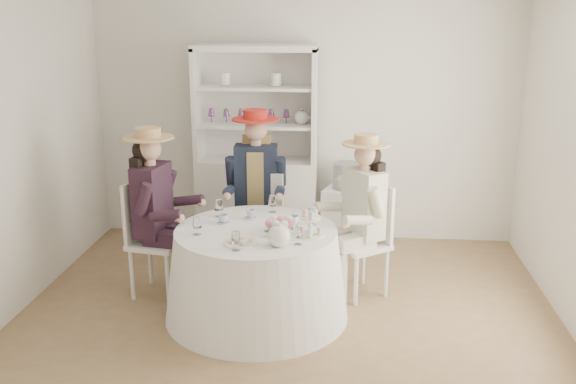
{
  "coord_description": "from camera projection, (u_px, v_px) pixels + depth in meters",
  "views": [
    {
      "loc": [
        0.46,
        -4.8,
        2.48
      ],
      "look_at": [
        0.0,
        0.1,
        1.05
      ],
      "focal_mm": 40.0,
      "sensor_mm": 36.0,
      "label": 1
    }
  ],
  "objects": [
    {
      "name": "guest_mid",
      "position": [
        256.0,
        181.0,
        6.05
      ],
      "size": [
        0.57,
        0.59,
        1.56
      ],
      "rotation": [
        0.0,
        0.0,
        0.07
      ],
      "color": "silver",
      "rests_on": "ground"
    },
    {
      "name": "side_table",
      "position": [
        345.0,
        218.0,
        6.8
      ],
      "size": [
        0.51,
        0.51,
        0.64
      ],
      "primitive_type": "cube",
      "rotation": [
        0.0,
        0.0,
        -0.28
      ],
      "color": "silver",
      "rests_on": "ground"
    },
    {
      "name": "guest_right",
      "position": [
        362.0,
        207.0,
        5.52
      ],
      "size": [
        0.62,
        0.59,
        1.45
      ],
      "rotation": [
        0.0,
        0.0,
        -0.94
      ],
      "color": "silver",
      "rests_on": "ground"
    },
    {
      "name": "teacup_b",
      "position": [
        251.0,
        215.0,
        5.4
      ],
      "size": [
        0.09,
        0.09,
        0.07
      ],
      "primitive_type": "imported",
      "rotation": [
        0.0,
        0.0,
        0.23
      ],
      "color": "white",
      "rests_on": "tea_table"
    },
    {
      "name": "sandwich_plate",
      "position": [
        241.0,
        242.0,
        4.84
      ],
      "size": [
        0.26,
        0.26,
        0.06
      ],
      "rotation": [
        0.0,
        0.0,
        -0.42
      ],
      "color": "white",
      "rests_on": "tea_table"
    },
    {
      "name": "tea_table",
      "position": [
        257.0,
        273.0,
        5.25
      ],
      "size": [
        1.51,
        1.51,
        0.75
      ],
      "rotation": [
        0.0,
        0.0,
        -0.34
      ],
      "color": "white",
      "rests_on": "ground"
    },
    {
      "name": "teacup_c",
      "position": [
        293.0,
        221.0,
        5.22
      ],
      "size": [
        0.11,
        0.11,
        0.08
      ],
      "primitive_type": "imported",
      "rotation": [
        0.0,
        0.0,
        -0.19
      ],
      "color": "white",
      "rests_on": "tea_table"
    },
    {
      "name": "hutch",
      "position": [
        257.0,
        176.0,
        6.79
      ],
      "size": [
        1.42,
        0.9,
        2.11
      ],
      "rotation": [
        0.0,
        0.0,
        0.38
      ],
      "color": "silver",
      "rests_on": "ground"
    },
    {
      "name": "ground",
      "position": [
        287.0,
        317.0,
        5.32
      ],
      "size": [
        4.5,
        4.5,
        0.0
      ],
      "primitive_type": "plane",
      "color": "brown",
      "rests_on": "ground"
    },
    {
      "name": "wall_back",
      "position": [
        305.0,
        116.0,
        6.85
      ],
      "size": [
        4.5,
        0.0,
        4.5
      ],
      "primitive_type": "plane",
      "rotation": [
        1.57,
        0.0,
        0.0
      ],
      "color": "white",
      "rests_on": "ground"
    },
    {
      "name": "guest_left",
      "position": [
        155.0,
        203.0,
        5.52
      ],
      "size": [
        0.59,
        0.56,
        1.5
      ],
      "rotation": [
        0.0,
        0.0,
        1.39
      ],
      "color": "silver",
      "rests_on": "ground"
    },
    {
      "name": "table_teapot",
      "position": [
        280.0,
        236.0,
        4.78
      ],
      "size": [
        0.25,
        0.18,
        0.19
      ],
      "rotation": [
        0.0,
        0.0,
        0.26
      ],
      "color": "white",
      "rests_on": "tea_table"
    },
    {
      "name": "wall_left",
      "position": [
        8.0,
        152.0,
        5.14
      ],
      "size": [
        0.0,
        4.5,
        4.5
      ],
      "primitive_type": "plane",
      "rotation": [
        1.57,
        0.0,
        1.57
      ],
      "color": "white",
      "rests_on": "ground"
    },
    {
      "name": "flower_bowl",
      "position": [
        281.0,
        228.0,
        5.09
      ],
      "size": [
        0.25,
        0.25,
        0.05
      ],
      "primitive_type": "imported",
      "rotation": [
        0.0,
        0.0,
        -0.18
      ],
      "color": "white",
      "rests_on": "tea_table"
    },
    {
      "name": "hatbox",
      "position": [
        346.0,
        176.0,
        6.67
      ],
      "size": [
        0.37,
        0.37,
        0.28
      ],
      "primitive_type": "cylinder",
      "rotation": [
        0.0,
        0.0,
        -0.42
      ],
      "color": "black",
      "rests_on": "side_table"
    },
    {
      "name": "flower_arrangement",
      "position": [
        280.0,
        223.0,
        5.01
      ],
      "size": [
        0.19,
        0.19,
        0.07
      ],
      "rotation": [
        0.0,
        0.0,
        -0.32
      ],
      "color": "pink",
      "rests_on": "tea_table"
    },
    {
      "name": "stemware_set",
      "position": [
        256.0,
        221.0,
        5.13
      ],
      "size": [
        0.97,
        1.01,
        0.15
      ],
      "color": "white",
      "rests_on": "tea_table"
    },
    {
      "name": "cupcake_stand",
      "position": [
        310.0,
        226.0,
        4.99
      ],
      "size": [
        0.22,
        0.22,
        0.2
      ],
      "rotation": [
        0.0,
        0.0,
        0.43
      ],
      "color": "white",
      "rests_on": "tea_table"
    },
    {
      "name": "wall_front",
      "position": [
        247.0,
        254.0,
        3.03
      ],
      "size": [
        4.5,
        0.0,
        4.5
      ],
      "primitive_type": "plane",
      "rotation": [
        -1.57,
        0.0,
        0.0
      ],
      "color": "white",
      "rests_on": "ground"
    },
    {
      "name": "spare_chair",
      "position": [
        269.0,
        215.0,
        6.21
      ],
      "size": [
        0.5,
        0.5,
        0.99
      ],
      "rotation": [
        0.0,
        0.0,
        2.85
      ],
      "color": "silver",
      "rests_on": "ground"
    },
    {
      "name": "teacup_a",
      "position": [
        223.0,
        220.0,
        5.28
      ],
      "size": [
        0.11,
        0.11,
        0.07
      ],
      "primitive_type": "imported",
      "rotation": [
        0.0,
        0.0,
        -0.38
      ],
      "color": "white",
      "rests_on": "tea_table"
    }
  ]
}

